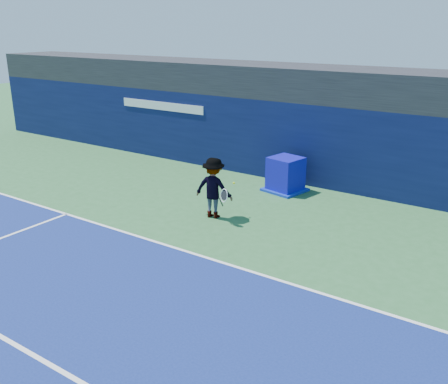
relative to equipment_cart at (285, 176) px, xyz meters
The scene contains 8 objects.
ground 9.03m from the equipment_cart, 87.54° to the right, with size 80.00×80.00×0.00m, color #2C6233.
baseline 6.04m from the equipment_cart, 86.32° to the right, with size 24.00×0.10×0.01m, color white.
service_line 11.03m from the equipment_cart, 87.99° to the right, with size 24.00×0.10×0.01m, color white.
stadium_band 3.95m from the equipment_cart, 81.19° to the left, with size 36.00×3.00×1.20m, color black.
back_wall_assembly 1.80m from the equipment_cart, 75.63° to the left, with size 36.00×1.03×3.00m.
equipment_cart is the anchor object (origin of this frame).
tennis_player 3.61m from the equipment_cart, 100.25° to the right, with size 1.43×0.89×1.90m.
tennis_ball 3.14m from the equipment_cart, 93.36° to the right, with size 0.07×0.07×0.07m.
Camera 1 is at (7.43, -6.35, 5.73)m, focal length 40.00 mm.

